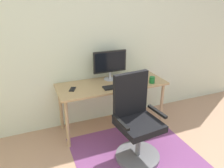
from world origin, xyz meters
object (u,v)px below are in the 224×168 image
object	(u,v)px
desk	(112,88)
computer_mouse	(137,83)
cell_phone	(73,89)
monitor	(110,63)
coffee_cup	(152,80)
office_chair	(136,126)
keyboard	(118,86)

from	to	relation	value
desk	computer_mouse	xyz separation A→B (m)	(0.31, -0.16, 0.09)
desk	cell_phone	bearing A→B (deg)	-179.41
monitor	computer_mouse	bearing A→B (deg)	-48.05
monitor	cell_phone	bearing A→B (deg)	-164.92
monitor	coffee_cup	distance (m)	0.65
desk	monitor	world-z (taller)	monitor
office_chair	desk	bearing A→B (deg)	86.13
office_chair	computer_mouse	bearing A→B (deg)	56.55
coffee_cup	office_chair	distance (m)	0.79
monitor	keyboard	xyz separation A→B (m)	(0.00, -0.31, -0.25)
computer_mouse	cell_phone	bearing A→B (deg)	170.34
coffee_cup	office_chair	size ratio (longest dim) A/B	0.09
office_chair	keyboard	bearing A→B (deg)	83.07
keyboard	computer_mouse	distance (m)	0.28
desk	computer_mouse	bearing A→B (deg)	-26.39
computer_mouse	cell_phone	size ratio (longest dim) A/B	0.74
keyboard	cell_phone	world-z (taller)	keyboard
keyboard	office_chair	world-z (taller)	office_chair
monitor	keyboard	size ratio (longest dim) A/B	1.15
keyboard	coffee_cup	size ratio (longest dim) A/B	4.63
monitor	computer_mouse	distance (m)	0.48
monitor	computer_mouse	xyz separation A→B (m)	(0.28, -0.31, -0.24)
desk	keyboard	distance (m)	0.18
desk	office_chair	xyz separation A→B (m)	(0.02, -0.71, -0.21)
computer_mouse	keyboard	bearing A→B (deg)	179.36
desk	computer_mouse	size ratio (longest dim) A/B	14.86
computer_mouse	cell_phone	world-z (taller)	computer_mouse
coffee_cup	computer_mouse	bearing A→B (deg)	167.79
monitor	keyboard	bearing A→B (deg)	-89.76
monitor	coffee_cup	size ratio (longest dim) A/B	5.34
keyboard	computer_mouse	bearing A→B (deg)	-0.64
desk	cell_phone	distance (m)	0.57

